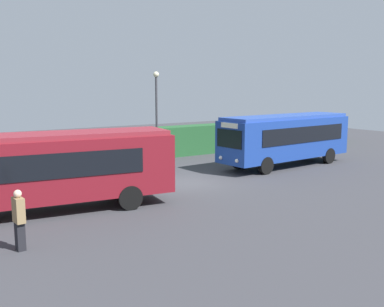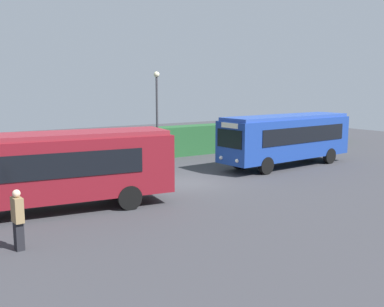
{
  "view_description": "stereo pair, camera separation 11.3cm",
  "coord_description": "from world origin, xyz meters",
  "px_view_note": "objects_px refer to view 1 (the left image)",
  "views": [
    {
      "loc": [
        -12.49,
        -18.88,
        4.99
      ],
      "look_at": [
        -0.07,
        -0.36,
        1.58
      ],
      "focal_mm": 41.73,
      "sensor_mm": 36.0,
      "label": 1
    },
    {
      "loc": [
        -12.4,
        -18.94,
        4.99
      ],
      "look_at": [
        -0.07,
        -0.36,
        1.58
      ],
      "focal_mm": 41.73,
      "sensor_mm": 36.0,
      "label": 2
    }
  ],
  "objects_px": {
    "person_left": "(19,219)",
    "person_right": "(257,146)",
    "traffic_cone": "(113,170)",
    "person_center": "(37,177)",
    "person_far": "(285,145)",
    "bus_maroon": "(43,167)",
    "lamppost": "(156,108)",
    "bus_blue": "(286,137)"
  },
  "relations": [
    {
      "from": "person_left",
      "to": "person_right",
      "type": "distance_m",
      "value": 19.35
    },
    {
      "from": "person_left",
      "to": "traffic_cone",
      "type": "xyz_separation_m",
      "value": [
        7.01,
        8.98,
        -0.7
      ]
    },
    {
      "from": "person_center",
      "to": "person_far",
      "type": "distance_m",
      "value": 17.27
    },
    {
      "from": "bus_maroon",
      "to": "person_center",
      "type": "height_order",
      "value": "bus_maroon"
    },
    {
      "from": "person_right",
      "to": "lamppost",
      "type": "distance_m",
      "value": 7.43
    },
    {
      "from": "bus_maroon",
      "to": "person_right",
      "type": "relative_size",
      "value": 6.1
    },
    {
      "from": "person_center",
      "to": "person_right",
      "type": "xyz_separation_m",
      "value": [
        15.22,
        2.48,
        -0.09
      ]
    },
    {
      "from": "person_left",
      "to": "person_far",
      "type": "xyz_separation_m",
      "value": [
        19.32,
        7.86,
        -0.09
      ]
    },
    {
      "from": "lamppost",
      "to": "bus_maroon",
      "type": "bearing_deg",
      "value": -142.58
    },
    {
      "from": "person_right",
      "to": "traffic_cone",
      "type": "height_order",
      "value": "person_right"
    },
    {
      "from": "bus_maroon",
      "to": "person_right",
      "type": "height_order",
      "value": "bus_maroon"
    },
    {
      "from": "person_left",
      "to": "person_center",
      "type": "bearing_deg",
      "value": 65.94
    },
    {
      "from": "bus_blue",
      "to": "person_left",
      "type": "xyz_separation_m",
      "value": [
        -17.24,
        -5.84,
        -0.83
      ]
    },
    {
      "from": "person_right",
      "to": "person_far",
      "type": "bearing_deg",
      "value": -35.33
    },
    {
      "from": "person_right",
      "to": "traffic_cone",
      "type": "xyz_separation_m",
      "value": [
        -10.35,
        0.43,
        -0.61
      ]
    },
    {
      "from": "person_right",
      "to": "person_left",
      "type": "bearing_deg",
      "value": -169.69
    },
    {
      "from": "bus_blue",
      "to": "traffic_cone",
      "type": "bearing_deg",
      "value": -20.67
    },
    {
      "from": "person_right",
      "to": "person_far",
      "type": "distance_m",
      "value": 2.08
    },
    {
      "from": "person_center",
      "to": "person_right",
      "type": "bearing_deg",
      "value": -23.89
    },
    {
      "from": "bus_blue",
      "to": "person_right",
      "type": "distance_m",
      "value": 2.86
    },
    {
      "from": "person_center",
      "to": "lamppost",
      "type": "height_order",
      "value": "lamppost"
    },
    {
      "from": "person_left",
      "to": "lamppost",
      "type": "xyz_separation_m",
      "value": [
        10.73,
        10.55,
        2.62
      ]
    },
    {
      "from": "person_right",
      "to": "lamppost",
      "type": "relative_size",
      "value": 0.3
    },
    {
      "from": "person_far",
      "to": "traffic_cone",
      "type": "xyz_separation_m",
      "value": [
        -12.31,
        1.12,
        -0.61
      ]
    },
    {
      "from": "person_right",
      "to": "person_far",
      "type": "relative_size",
      "value": 0.99
    },
    {
      "from": "person_far",
      "to": "lamppost",
      "type": "relative_size",
      "value": 0.3
    },
    {
      "from": "bus_maroon",
      "to": "traffic_cone",
      "type": "bearing_deg",
      "value": 53.14
    },
    {
      "from": "person_right",
      "to": "lamppost",
      "type": "xyz_separation_m",
      "value": [
        -6.63,
        2.0,
        2.71
      ]
    },
    {
      "from": "person_center",
      "to": "lamppost",
      "type": "relative_size",
      "value": 0.32
    },
    {
      "from": "traffic_cone",
      "to": "person_right",
      "type": "bearing_deg",
      "value": -2.37
    },
    {
      "from": "person_far",
      "to": "traffic_cone",
      "type": "height_order",
      "value": "person_far"
    },
    {
      "from": "person_center",
      "to": "lamppost",
      "type": "distance_m",
      "value": 10.03
    },
    {
      "from": "person_center",
      "to": "lamppost",
      "type": "bearing_deg",
      "value": -5.61
    },
    {
      "from": "bus_maroon",
      "to": "traffic_cone",
      "type": "distance_m",
      "value": 7.58
    },
    {
      "from": "person_far",
      "to": "lamppost",
      "type": "distance_m",
      "value": 9.39
    },
    {
      "from": "person_left",
      "to": "lamppost",
      "type": "relative_size",
      "value": 0.32
    },
    {
      "from": "bus_blue",
      "to": "person_far",
      "type": "relative_size",
      "value": 5.55
    },
    {
      "from": "bus_maroon",
      "to": "person_far",
      "type": "bearing_deg",
      "value": 21.19
    },
    {
      "from": "person_far",
      "to": "bus_blue",
      "type": "bearing_deg",
      "value": -122.77
    },
    {
      "from": "traffic_cone",
      "to": "lamppost",
      "type": "relative_size",
      "value": 0.1
    },
    {
      "from": "person_center",
      "to": "bus_blue",
      "type": "bearing_deg",
      "value": -34.02
    },
    {
      "from": "bus_maroon",
      "to": "person_center",
      "type": "bearing_deg",
      "value": 89.33
    }
  ]
}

